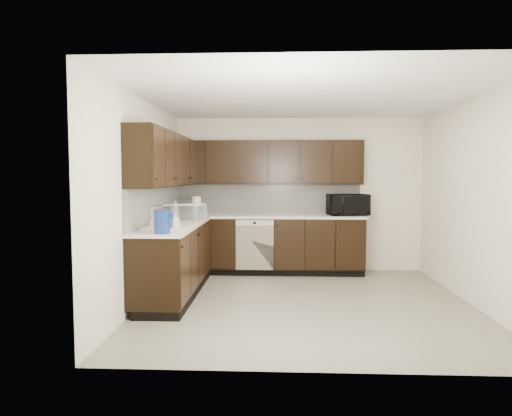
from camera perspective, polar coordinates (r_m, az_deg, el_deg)
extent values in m
plane|color=gray|center=(5.77, 6.25, -11.68)|extent=(4.00, 4.00, 0.00)
plane|color=white|center=(5.63, 6.46, 13.62)|extent=(4.00, 4.00, 0.00)
cube|color=beige|center=(7.55, 5.36, 1.69)|extent=(4.00, 0.02, 2.50)
cube|color=beige|center=(5.78, -13.83, 0.85)|extent=(0.02, 4.00, 2.50)
cube|color=beige|center=(6.03, 25.68, 0.69)|extent=(0.02, 4.00, 2.50)
cube|color=beige|center=(3.57, 8.45, -1.04)|extent=(4.00, 0.02, 2.50)
cube|color=black|center=(7.33, 1.51, -4.66)|extent=(3.00, 0.60, 0.90)
cube|color=black|center=(6.09, -10.18, -6.52)|extent=(0.60, 2.20, 0.90)
cube|color=black|center=(7.43, 1.51, -7.68)|extent=(3.00, 0.54, 0.10)
cube|color=black|center=(6.17, -9.85, -10.18)|extent=(0.54, 2.20, 0.10)
cube|color=beige|center=(7.27, 1.52, -1.00)|extent=(3.03, 0.63, 0.04)
cube|color=beige|center=(6.02, -10.23, -2.12)|extent=(0.63, 2.23, 0.04)
cube|color=#AFB0AB|center=(7.54, 1.56, 1.17)|extent=(3.00, 0.02, 0.48)
cube|color=#AFB0AB|center=(6.36, -12.19, 0.53)|extent=(0.02, 2.80, 0.48)
cube|color=black|center=(7.38, 1.55, 5.68)|extent=(3.00, 0.33, 0.70)
cube|color=black|center=(6.16, -11.29, 5.92)|extent=(0.33, 2.47, 0.70)
cube|color=beige|center=(7.04, -0.17, -4.61)|extent=(0.58, 0.02, 0.78)
cube|color=beige|center=(6.99, -0.17, -1.86)|extent=(0.58, 0.03, 0.08)
cylinder|color=black|center=(6.97, -0.18, -1.88)|extent=(0.04, 0.02, 0.04)
cube|color=beige|center=(5.73, -10.71, -2.20)|extent=(0.54, 0.82, 0.03)
cube|color=beige|center=(5.54, -11.17, -3.30)|extent=(0.42, 0.34, 0.16)
cube|color=beige|center=(5.93, -10.25, -2.81)|extent=(0.42, 0.34, 0.16)
cylinder|color=silver|center=(5.77, -12.85, -0.94)|extent=(0.03, 0.03, 0.26)
cylinder|color=silver|center=(5.75, -12.39, 0.25)|extent=(0.14, 0.02, 0.02)
cylinder|color=#B2B2B7|center=(5.54, -11.17, -2.99)|extent=(0.20, 0.20, 0.10)
imported|color=black|center=(7.28, 11.39, 0.39)|extent=(0.66, 0.50, 0.33)
imported|color=gray|center=(5.44, -10.05, -1.64)|extent=(0.09, 0.09, 0.18)
imported|color=gray|center=(6.56, -10.03, -0.30)|extent=(0.10, 0.11, 0.26)
cube|color=silver|center=(7.36, -8.26, 0.11)|extent=(0.45, 0.40, 0.24)
cube|color=silver|center=(6.65, -8.91, -0.46)|extent=(0.63, 0.55, 0.21)
cylinder|color=navy|center=(5.02, -11.65, -1.69)|extent=(0.18, 0.18, 0.26)
cylinder|color=#0C6F84|center=(6.86, -6.78, -0.34)|extent=(0.10, 0.10, 0.20)
cylinder|color=white|center=(7.01, -7.47, 0.18)|extent=(0.14, 0.14, 0.30)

